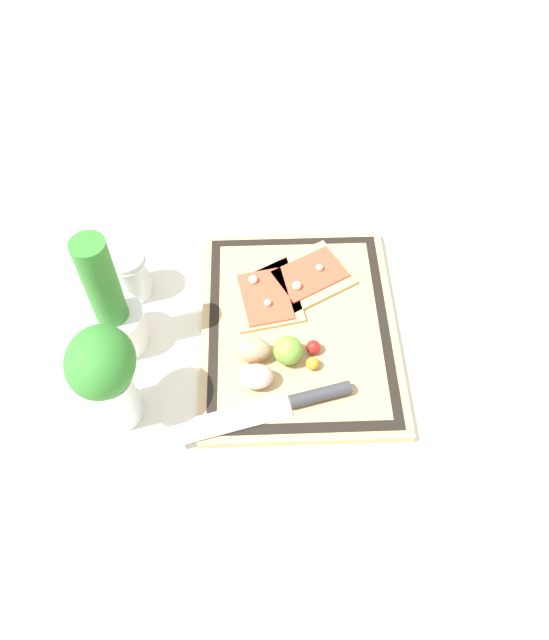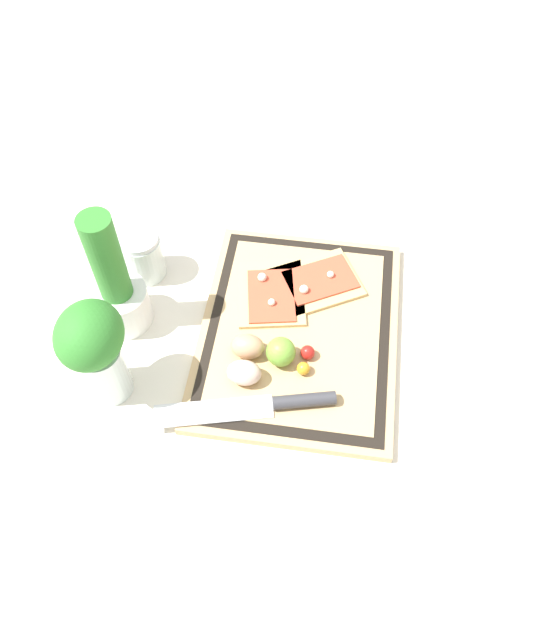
% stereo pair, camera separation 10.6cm
% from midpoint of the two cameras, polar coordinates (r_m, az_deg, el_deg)
% --- Properties ---
extents(ground_plane, '(6.00, 6.00, 0.00)m').
position_cam_midpoint_polar(ground_plane, '(1.09, 4.98, -1.56)').
color(ground_plane, silver).
extents(cutting_board, '(0.43, 0.34, 0.02)m').
position_cam_midpoint_polar(cutting_board, '(1.08, 5.01, -1.28)').
color(cutting_board, tan).
rests_on(cutting_board, ground_plane).
extents(pizza_slice_near, '(0.18, 0.19, 0.02)m').
position_cam_midpoint_polar(pizza_slice_near, '(1.13, 6.47, 3.25)').
color(pizza_slice_near, tan).
rests_on(pizza_slice_near, cutting_board).
extents(pizza_slice_far, '(0.17, 0.14, 0.02)m').
position_cam_midpoint_polar(pizza_slice_far, '(1.11, 2.38, 2.29)').
color(pizza_slice_far, tan).
rests_on(pizza_slice_far, cutting_board).
extents(knife, '(0.10, 0.29, 0.02)m').
position_cam_midpoint_polar(knife, '(0.99, 3.18, -7.91)').
color(knife, silver).
rests_on(knife, cutting_board).
extents(egg_brown, '(0.04, 0.06, 0.04)m').
position_cam_midpoint_polar(egg_brown, '(1.03, 0.45, -2.66)').
color(egg_brown, tan).
rests_on(egg_brown, cutting_board).
extents(egg_pink, '(0.04, 0.06, 0.04)m').
position_cam_midpoint_polar(egg_pink, '(1.00, 0.22, -5.07)').
color(egg_pink, beige).
rests_on(egg_pink, cutting_board).
extents(lime, '(0.05, 0.05, 0.05)m').
position_cam_midpoint_polar(lime, '(1.02, 3.57, -3.15)').
color(lime, '#70A838').
rests_on(lime, cutting_board).
extents(cherry_tomato_red, '(0.02, 0.02, 0.02)m').
position_cam_midpoint_polar(cherry_tomato_red, '(1.04, 5.97, -3.19)').
color(cherry_tomato_red, red).
rests_on(cherry_tomato_red, cutting_board).
extents(cherry_tomato_yellow, '(0.02, 0.02, 0.02)m').
position_cam_midpoint_polar(cherry_tomato_yellow, '(1.02, 5.64, -4.66)').
color(cherry_tomato_yellow, gold).
rests_on(cherry_tomato_yellow, cutting_board).
extents(herb_pot, '(0.10, 0.10, 0.25)m').
position_cam_midpoint_polar(herb_pot, '(1.06, -11.52, 2.65)').
color(herb_pot, white).
rests_on(herb_pot, ground_plane).
extents(sauce_jar, '(0.07, 0.07, 0.10)m').
position_cam_midpoint_polar(sauce_jar, '(1.15, -9.34, 5.47)').
color(sauce_jar, silver).
rests_on(sauce_jar, ground_plane).
extents(herb_glass, '(0.11, 0.10, 0.20)m').
position_cam_midpoint_polar(herb_glass, '(0.95, -13.09, -2.77)').
color(herb_glass, silver).
rests_on(herb_glass, ground_plane).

